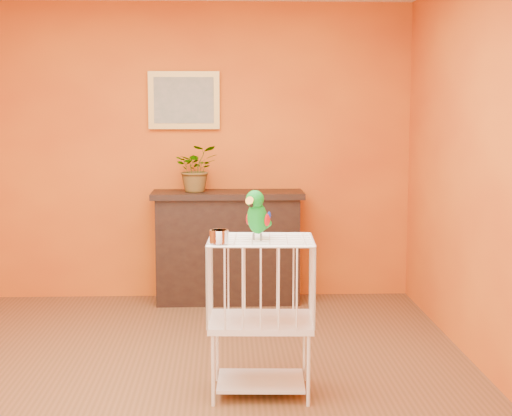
{
  "coord_description": "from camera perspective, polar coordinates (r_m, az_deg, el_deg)",
  "views": [
    {
      "loc": [
        0.35,
        -4.69,
        1.69
      ],
      "look_at": [
        0.53,
        -0.25,
        1.12
      ],
      "focal_mm": 55.0,
      "sensor_mm": 36.0,
      "label": 1
    }
  ],
  "objects": [
    {
      "name": "ground",
      "position": [
        5.0,
        -6.35,
        -12.46
      ],
      "size": [
        4.5,
        4.5,
        0.0
      ],
      "primitive_type": "plane",
      "color": "brown",
      "rests_on": "ground"
    },
    {
      "name": "feed_cup",
      "position": [
        4.38,
        -2.7,
        -2.09
      ],
      "size": [
        0.11,
        0.11,
        0.07
      ],
      "primitive_type": "cylinder",
      "color": "silver",
      "rests_on": "birdcage"
    },
    {
      "name": "room_shell",
      "position": [
        4.71,
        -6.62,
        6.01
      ],
      "size": [
        4.5,
        4.5,
        4.5
      ],
      "color": "orange",
      "rests_on": "ground"
    },
    {
      "name": "framed_picture",
      "position": [
        6.92,
        -5.27,
        7.81
      ],
      "size": [
        0.62,
        0.04,
        0.5
      ],
      "color": "#BB9143",
      "rests_on": "room_shell"
    },
    {
      "name": "potted_plant",
      "position": [
        6.72,
        -4.36,
        2.49
      ],
      "size": [
        0.41,
        0.45,
        0.31
      ],
      "primitive_type": "imported",
      "rotation": [
        0.0,
        0.0,
        0.13
      ],
      "color": "#26722D",
      "rests_on": "console_cabinet"
    },
    {
      "name": "birdcage",
      "position": [
        4.65,
        0.35,
        -7.71
      ],
      "size": [
        0.62,
        0.49,
        0.93
      ],
      "rotation": [
        0.0,
        0.0,
        -0.05
      ],
      "color": "white",
      "rests_on": "ground"
    },
    {
      "name": "parrot",
      "position": [
        4.5,
        0.09,
        -0.47
      ],
      "size": [
        0.18,
        0.26,
        0.29
      ],
      "rotation": [
        0.0,
        0.0,
        -0.48
      ],
      "color": "#59544C",
      "rests_on": "birdcage"
    },
    {
      "name": "console_cabinet",
      "position": [
        6.82,
        -2.07,
        -2.83
      ],
      "size": [
        1.3,
        0.47,
        0.97
      ],
      "color": "black",
      "rests_on": "ground"
    }
  ]
}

